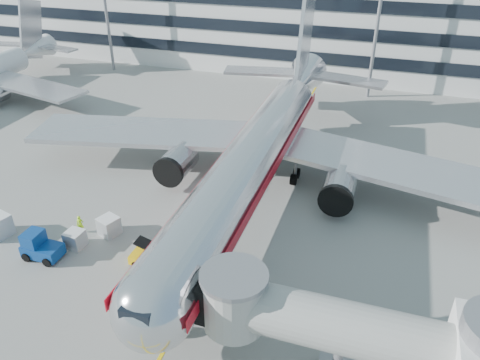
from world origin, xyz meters
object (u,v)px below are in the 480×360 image
(cargo_container_front, at_px, (109,226))
(main_jet, at_px, (259,149))
(belt_loader, at_px, (158,260))
(baggage_tug, at_px, (40,247))
(cargo_container_right, at_px, (75,239))
(ramp_worker, at_px, (80,225))

(cargo_container_front, bearing_deg, main_jet, 49.40)
(main_jet, xyz_separation_m, belt_loader, (-4.00, -13.96, -3.61))
(baggage_tug, xyz_separation_m, cargo_container_right, (1.83, 1.96, -0.24))
(baggage_tug, relative_size, cargo_container_right, 2.05)
(baggage_tug, height_order, cargo_container_right, baggage_tug)
(belt_loader, relative_size, baggage_tug, 1.52)
(baggage_tug, relative_size, cargo_container_front, 1.55)
(main_jet, bearing_deg, ramp_worker, -135.51)
(belt_loader, height_order, baggage_tug, baggage_tug)
(belt_loader, relative_size, cargo_container_front, 2.37)
(main_jet, relative_size, cargo_container_front, 26.13)
(cargo_container_front, bearing_deg, belt_loader, -22.74)
(baggage_tug, distance_m, ramp_worker, 3.92)
(cargo_container_right, xyz_separation_m, cargo_container_front, (1.67, 2.39, 0.07))
(main_jet, bearing_deg, cargo_container_right, -129.70)
(belt_loader, bearing_deg, baggage_tug, -168.60)
(belt_loader, xyz_separation_m, baggage_tug, (-9.37, -1.89, 0.36))
(cargo_container_right, relative_size, ramp_worker, 0.91)
(belt_loader, distance_m, cargo_container_front, 6.36)
(main_jet, xyz_separation_m, cargo_container_right, (-11.54, -13.90, -3.49))
(main_jet, relative_size, baggage_tug, 16.81)
(belt_loader, distance_m, baggage_tug, 9.57)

